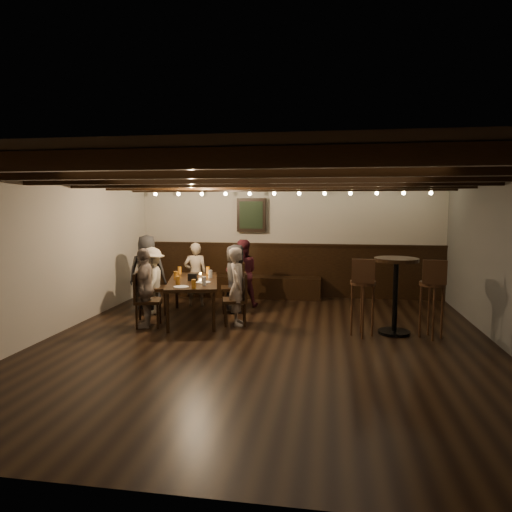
% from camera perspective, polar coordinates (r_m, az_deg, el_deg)
% --- Properties ---
extents(room, '(7.00, 7.00, 7.00)m').
position_cam_1_polar(room, '(8.61, 1.49, 0.45)').
color(room, black).
rests_on(room, ground).
extents(dining_table, '(1.24, 1.96, 0.68)m').
position_cam_1_polar(dining_table, '(7.94, -7.88, -3.39)').
color(dining_table, black).
rests_on(dining_table, floor).
extents(chair_left_near, '(0.54, 0.54, 0.97)m').
position_cam_1_polar(chair_left_near, '(8.50, -12.58, -5.06)').
color(chair_left_near, black).
rests_on(chair_left_near, floor).
extents(chair_left_far, '(0.49, 0.49, 0.89)m').
position_cam_1_polar(chair_left_far, '(7.64, -13.43, -6.59)').
color(chair_left_far, black).
rests_on(chair_left_far, floor).
extents(chair_right_near, '(0.52, 0.52, 0.93)m').
position_cam_1_polar(chair_right_near, '(8.44, -2.80, -5.10)').
color(chair_right_near, black).
rests_on(chair_right_near, floor).
extents(chair_right_far, '(0.47, 0.47, 0.85)m').
position_cam_1_polar(chair_right_far, '(7.56, -2.53, -6.62)').
color(chair_right_far, black).
rests_on(chair_right_far, floor).
extents(person_bench_left, '(0.78, 0.60, 1.41)m').
position_cam_1_polar(person_bench_left, '(8.90, -13.42, -1.92)').
color(person_bench_left, '#2A2A2D').
rests_on(person_bench_left, floor).
extents(person_bench_centre, '(0.51, 0.40, 1.24)m').
position_cam_1_polar(person_bench_centre, '(8.97, -7.57, -2.27)').
color(person_bench_centre, gray).
rests_on(person_bench_centre, floor).
extents(person_bench_right, '(0.74, 0.64, 1.31)m').
position_cam_1_polar(person_bench_right, '(8.83, -1.76, -2.15)').
color(person_bench_right, '#561D27').
rests_on(person_bench_right, floor).
extents(person_left_near, '(0.63, 0.87, 1.21)m').
position_cam_1_polar(person_left_near, '(8.45, -12.83, -3.01)').
color(person_left_near, '#B1AB96').
rests_on(person_left_near, floor).
extents(person_left_far, '(0.49, 0.80, 1.28)m').
position_cam_1_polar(person_left_far, '(7.57, -13.74, -3.86)').
color(person_left_far, gray).
rests_on(person_left_far, floor).
extents(person_right_near, '(0.54, 0.69, 1.25)m').
position_cam_1_polar(person_right_near, '(8.38, -2.60, -2.81)').
color(person_right_near, '#2A2A2D').
rests_on(person_right_near, floor).
extents(person_right_far, '(0.41, 0.53, 1.28)m').
position_cam_1_polar(person_right_far, '(7.49, -2.30, -3.80)').
color(person_right_far, gray).
rests_on(person_right_far, floor).
extents(pint_a, '(0.07, 0.07, 0.14)m').
position_cam_1_polar(pint_a, '(8.62, -9.54, -1.79)').
color(pint_a, '#BF7219').
rests_on(pint_a, dining_table).
extents(pint_b, '(0.07, 0.07, 0.14)m').
position_cam_1_polar(pint_b, '(8.55, -6.02, -1.80)').
color(pint_b, '#BF7219').
rests_on(pint_b, dining_table).
extents(pint_c, '(0.07, 0.07, 0.14)m').
position_cam_1_polar(pint_c, '(8.03, -10.00, -2.39)').
color(pint_c, '#BF7219').
rests_on(pint_c, dining_table).
extents(pint_d, '(0.07, 0.07, 0.14)m').
position_cam_1_polar(pint_d, '(8.10, -5.71, -2.25)').
color(pint_d, silver).
rests_on(pint_d, dining_table).
extents(pint_e, '(0.07, 0.07, 0.14)m').
position_cam_1_polar(pint_e, '(7.49, -9.74, -3.03)').
color(pint_e, '#BF7219').
rests_on(pint_e, dining_table).
extents(pint_f, '(0.07, 0.07, 0.14)m').
position_cam_1_polar(pint_f, '(7.37, -6.54, -3.14)').
color(pint_f, silver).
rests_on(pint_f, dining_table).
extents(pint_g, '(0.07, 0.07, 0.14)m').
position_cam_1_polar(pint_g, '(7.13, -7.80, -3.48)').
color(pint_g, '#BF7219').
rests_on(pint_g, dining_table).
extents(plate_near, '(0.24, 0.24, 0.01)m').
position_cam_1_polar(plate_near, '(7.25, -9.34, -3.84)').
color(plate_near, white).
rests_on(plate_near, dining_table).
extents(plate_far, '(0.24, 0.24, 0.01)m').
position_cam_1_polar(plate_far, '(7.62, -6.64, -3.29)').
color(plate_far, white).
rests_on(plate_far, dining_table).
extents(condiment_caddy, '(0.15, 0.10, 0.12)m').
position_cam_1_polar(condiment_caddy, '(7.87, -7.91, -2.62)').
color(condiment_caddy, black).
rests_on(condiment_caddy, dining_table).
extents(candle, '(0.05, 0.05, 0.05)m').
position_cam_1_polar(candle, '(8.21, -6.96, -2.47)').
color(candle, beige).
rests_on(candle, dining_table).
extents(high_top_table, '(0.66, 0.66, 1.17)m').
position_cam_1_polar(high_top_table, '(7.24, 17.05, -3.40)').
color(high_top_table, black).
rests_on(high_top_table, floor).
extents(bar_stool_left, '(0.37, 0.39, 1.19)m').
position_cam_1_polar(bar_stool_left, '(7.05, 13.14, -6.25)').
color(bar_stool_left, '#342110').
rests_on(bar_stool_left, floor).
extents(bar_stool_right, '(0.37, 0.39, 1.19)m').
position_cam_1_polar(bar_stool_right, '(7.24, 21.08, -6.19)').
color(bar_stool_right, '#342110').
rests_on(bar_stool_right, floor).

